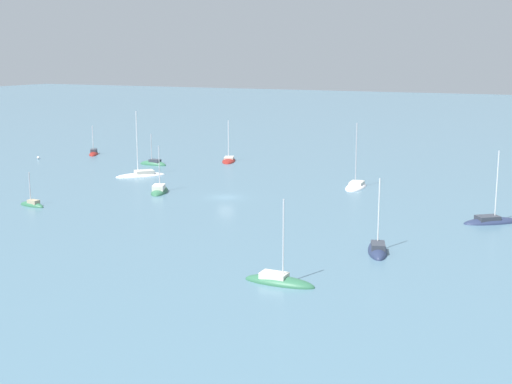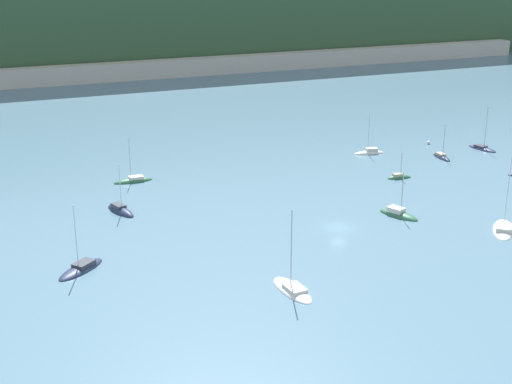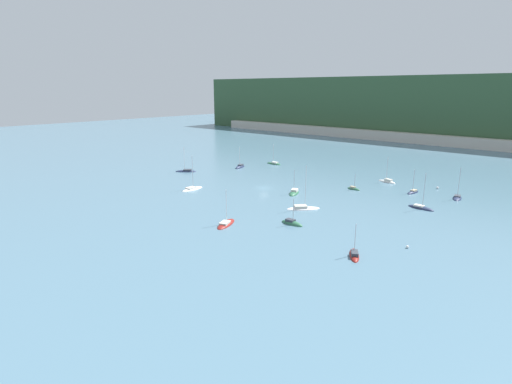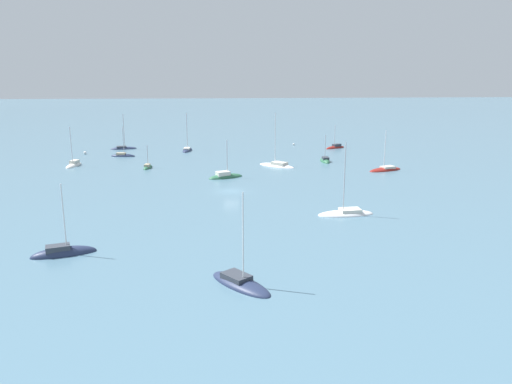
{
  "view_description": "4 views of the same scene",
  "coord_description": "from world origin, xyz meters",
  "px_view_note": "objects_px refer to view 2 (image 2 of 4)",
  "views": [
    {
      "loc": [
        -49.91,
        94.93,
        21.93
      ],
      "look_at": [
        -7.04,
        3.98,
        2.14
      ],
      "focal_mm": 50.0,
      "sensor_mm": 36.0,
      "label": 1
    },
    {
      "loc": [
        -50.67,
        -89.23,
        40.91
      ],
      "look_at": [
        -7.89,
        14.08,
        2.38
      ],
      "focal_mm": 50.0,
      "sensor_mm": 36.0,
      "label": 2
    },
    {
      "loc": [
        80.7,
        -94.42,
        30.95
      ],
      "look_at": [
        9.18,
        -14.04,
        2.97
      ],
      "focal_mm": 28.0,
      "sensor_mm": 36.0,
      "label": 3
    },
    {
      "loc": [
        -84.6,
        1.36,
        20.51
      ],
      "look_at": [
        -10.13,
        -3.71,
        2.27
      ],
      "focal_mm": 35.0,
      "sensor_mm": 36.0,
      "label": 4
    }
  ],
  "objects_px": {
    "sailboat_2": "(133,181)",
    "sailboat_7": "(81,269)",
    "sailboat_1": "(503,230)",
    "sailboat_12": "(292,290)",
    "mooring_buoy_0": "(428,142)",
    "sailboat_3": "(369,153)",
    "sailboat_8": "(399,178)",
    "sailboat_0": "(482,149)",
    "sailboat_10": "(121,211)",
    "sailboat_13": "(442,157)",
    "sailboat_4": "(398,215)"
  },
  "relations": [
    {
      "from": "sailboat_13",
      "to": "mooring_buoy_0",
      "type": "xyz_separation_m",
      "value": [
        3.96,
        10.13,
        0.27
      ]
    },
    {
      "from": "sailboat_7",
      "to": "sailboat_8",
      "type": "xyz_separation_m",
      "value": [
        61.64,
        17.7,
        -0.0
      ]
    },
    {
      "from": "sailboat_10",
      "to": "sailboat_13",
      "type": "height_order",
      "value": "sailboat_10"
    },
    {
      "from": "sailboat_13",
      "to": "sailboat_3",
      "type": "bearing_deg",
      "value": -118.67
    },
    {
      "from": "sailboat_4",
      "to": "sailboat_7",
      "type": "bearing_deg",
      "value": -111.61
    },
    {
      "from": "sailboat_8",
      "to": "sailboat_12",
      "type": "xyz_separation_m",
      "value": [
        -38.1,
        -34.07,
        -0.0
      ]
    },
    {
      "from": "sailboat_13",
      "to": "mooring_buoy_0",
      "type": "relative_size",
      "value": 10.8
    },
    {
      "from": "sailboat_1",
      "to": "sailboat_8",
      "type": "height_order",
      "value": "sailboat_1"
    },
    {
      "from": "sailboat_7",
      "to": "sailboat_13",
      "type": "relative_size",
      "value": 1.28
    },
    {
      "from": "sailboat_13",
      "to": "sailboat_7",
      "type": "bearing_deg",
      "value": -65.1
    },
    {
      "from": "sailboat_2",
      "to": "sailboat_7",
      "type": "relative_size",
      "value": 0.9
    },
    {
      "from": "sailboat_2",
      "to": "sailboat_8",
      "type": "bearing_deg",
      "value": 159.68
    },
    {
      "from": "sailboat_7",
      "to": "sailboat_12",
      "type": "xyz_separation_m",
      "value": [
        23.53,
        -16.37,
        -0.01
      ]
    },
    {
      "from": "sailboat_1",
      "to": "sailboat_4",
      "type": "relative_size",
      "value": 1.49
    },
    {
      "from": "sailboat_1",
      "to": "sailboat_4",
      "type": "height_order",
      "value": "sailboat_1"
    },
    {
      "from": "sailboat_1",
      "to": "sailboat_12",
      "type": "relative_size",
      "value": 1.08
    },
    {
      "from": "sailboat_0",
      "to": "sailboat_7",
      "type": "xyz_separation_m",
      "value": [
        -89.33,
        -28.05,
        0.01
      ]
    },
    {
      "from": "sailboat_7",
      "to": "mooring_buoy_0",
      "type": "distance_m",
      "value": 88.89
    },
    {
      "from": "sailboat_4",
      "to": "sailboat_12",
      "type": "bearing_deg",
      "value": -80.02
    },
    {
      "from": "sailboat_2",
      "to": "sailboat_3",
      "type": "bearing_deg",
      "value": 179.42
    },
    {
      "from": "sailboat_8",
      "to": "sailboat_13",
      "type": "height_order",
      "value": "sailboat_13"
    },
    {
      "from": "sailboat_13",
      "to": "sailboat_8",
      "type": "bearing_deg",
      "value": -55.9
    },
    {
      "from": "mooring_buoy_0",
      "to": "sailboat_7",
      "type": "bearing_deg",
      "value": -156.07
    },
    {
      "from": "sailboat_0",
      "to": "sailboat_1",
      "type": "distance_m",
      "value": 47.22
    },
    {
      "from": "sailboat_3",
      "to": "sailboat_13",
      "type": "height_order",
      "value": "sailboat_3"
    },
    {
      "from": "sailboat_0",
      "to": "sailboat_13",
      "type": "height_order",
      "value": "sailboat_0"
    },
    {
      "from": "sailboat_2",
      "to": "sailboat_7",
      "type": "bearing_deg",
      "value": 66.09
    },
    {
      "from": "sailboat_0",
      "to": "sailboat_2",
      "type": "height_order",
      "value": "sailboat_0"
    },
    {
      "from": "sailboat_0",
      "to": "mooring_buoy_0",
      "type": "height_order",
      "value": "sailboat_0"
    },
    {
      "from": "sailboat_1",
      "to": "mooring_buoy_0",
      "type": "bearing_deg",
      "value": 18.29
    },
    {
      "from": "sailboat_2",
      "to": "sailboat_13",
      "type": "relative_size",
      "value": 1.15
    },
    {
      "from": "sailboat_8",
      "to": "sailboat_13",
      "type": "relative_size",
      "value": 0.7
    },
    {
      "from": "sailboat_12",
      "to": "mooring_buoy_0",
      "type": "height_order",
      "value": "sailboat_12"
    },
    {
      "from": "sailboat_12",
      "to": "sailboat_13",
      "type": "bearing_deg",
      "value": -56.29
    },
    {
      "from": "sailboat_1",
      "to": "sailboat_3",
      "type": "relative_size",
      "value": 1.31
    },
    {
      "from": "sailboat_1",
      "to": "sailboat_2",
      "type": "relative_size",
      "value": 1.35
    },
    {
      "from": "sailboat_0",
      "to": "sailboat_2",
      "type": "relative_size",
      "value": 1.09
    },
    {
      "from": "sailboat_8",
      "to": "sailboat_1",
      "type": "bearing_deg",
      "value": -81.48
    },
    {
      "from": "sailboat_4",
      "to": "mooring_buoy_0",
      "type": "distance_m",
      "value": 46.53
    },
    {
      "from": "sailboat_8",
      "to": "sailboat_12",
      "type": "relative_size",
      "value": 0.49
    },
    {
      "from": "sailboat_4",
      "to": "mooring_buoy_0",
      "type": "bearing_deg",
      "value": 116.0
    },
    {
      "from": "sailboat_1",
      "to": "sailboat_4",
      "type": "distance_m",
      "value": 16.09
    },
    {
      "from": "sailboat_1",
      "to": "sailboat_8",
      "type": "xyz_separation_m",
      "value": [
        -0.27,
        28.09,
        -0.03
      ]
    },
    {
      "from": "sailboat_4",
      "to": "sailboat_7",
      "type": "relative_size",
      "value": 0.81
    },
    {
      "from": "sailboat_1",
      "to": "mooring_buoy_0",
      "type": "height_order",
      "value": "sailboat_1"
    },
    {
      "from": "mooring_buoy_0",
      "to": "sailboat_3",
      "type": "bearing_deg",
      "value": -173.9
    },
    {
      "from": "sailboat_10",
      "to": "sailboat_13",
      "type": "bearing_deg",
      "value": 76.97
    },
    {
      "from": "sailboat_12",
      "to": "mooring_buoy_0",
      "type": "distance_m",
      "value": 77.97
    },
    {
      "from": "sailboat_0",
      "to": "sailboat_8",
      "type": "height_order",
      "value": "sailboat_0"
    },
    {
      "from": "sailboat_10",
      "to": "sailboat_12",
      "type": "height_order",
      "value": "sailboat_12"
    }
  ]
}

